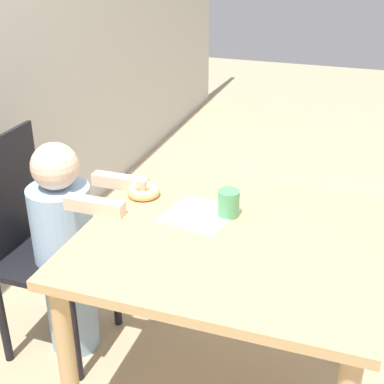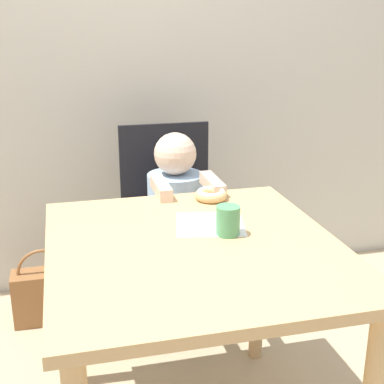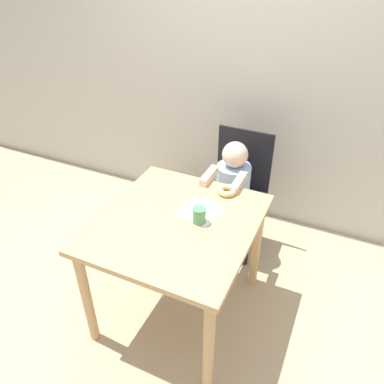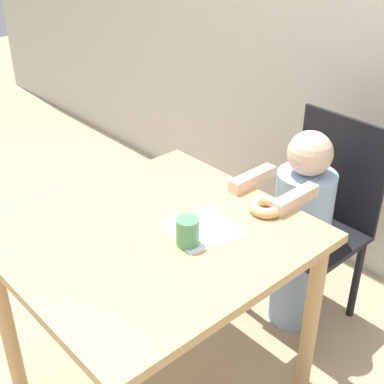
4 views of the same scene
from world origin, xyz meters
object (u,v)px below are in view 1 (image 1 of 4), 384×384
at_px(chair, 39,244).
at_px(donut, 143,191).
at_px(cup, 228,203).
at_px(child_figure, 66,251).

distance_m(chair, donut, 0.55).
height_order(chair, cup, chair).
height_order(child_figure, cup, child_figure).
relative_size(child_figure, cup, 9.97).
bearing_deg(chair, child_figure, -90.00).
xyz_separation_m(child_figure, cup, (0.02, -0.68, 0.33)).
relative_size(chair, child_figure, 0.99).
relative_size(donut, cup, 1.29).
distance_m(donut, cup, 0.35).
bearing_deg(cup, donut, 82.92).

